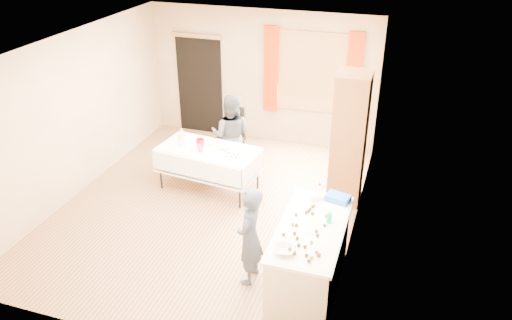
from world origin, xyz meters
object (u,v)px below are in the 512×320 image
(counter, at_px, (310,257))
(party_table, at_px, (209,165))
(girl, at_px, (250,237))
(woman, at_px, (231,135))
(chair, at_px, (230,147))
(cabinet, at_px, (349,139))

(counter, xyz_separation_m, party_table, (-2.12, 1.87, -0.01))
(girl, bearing_deg, woman, -154.67)
(party_table, distance_m, chair, 1.01)
(girl, distance_m, woman, 2.88)
(girl, bearing_deg, counter, 97.20)
(cabinet, xyz_separation_m, woman, (-2.05, 0.26, -0.33))
(girl, bearing_deg, party_table, -144.57)
(chair, xyz_separation_m, woman, (0.17, -0.35, 0.41))
(party_table, height_order, woman, woman)
(cabinet, relative_size, woman, 1.45)
(chair, height_order, woman, woman)
(cabinet, distance_m, chair, 2.42)
(counter, bearing_deg, cabinet, 87.47)
(cabinet, relative_size, party_table, 1.23)
(girl, relative_size, woman, 0.91)
(cabinet, bearing_deg, girl, -109.70)
(party_table, xyz_separation_m, woman, (0.16, 0.65, 0.29))
(cabinet, relative_size, counter, 1.29)
(cabinet, bearing_deg, counter, -92.53)
(counter, xyz_separation_m, woman, (-1.95, 2.52, 0.28))
(counter, bearing_deg, party_table, 138.50)
(counter, xyz_separation_m, girl, (-0.74, -0.09, 0.21))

